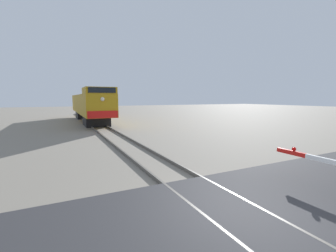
% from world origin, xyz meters
% --- Properties ---
extents(ground_plane, '(160.00, 160.00, 0.00)m').
position_xyz_m(ground_plane, '(0.00, 0.00, 0.00)').
color(ground_plane, gray).
extents(rail_track_left, '(0.08, 80.00, 0.15)m').
position_xyz_m(rail_track_left, '(-0.72, 0.00, 0.07)').
color(rail_track_left, '#59544C').
rests_on(rail_track_left, ground_plane).
extents(rail_track_right, '(0.08, 80.00, 0.15)m').
position_xyz_m(rail_track_right, '(0.72, 0.00, 0.07)').
color(rail_track_right, '#59544C').
rests_on(rail_track_right, ground_plane).
extents(road_surface, '(36.00, 5.51, 0.15)m').
position_xyz_m(road_surface, '(0.00, 0.00, 0.07)').
color(road_surface, '#2D2D30').
rests_on(road_surface, ground_plane).
extents(locomotive, '(2.76, 17.20, 3.81)m').
position_xyz_m(locomotive, '(0.00, 25.00, 1.99)').
color(locomotive, black).
rests_on(locomotive, ground_plane).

